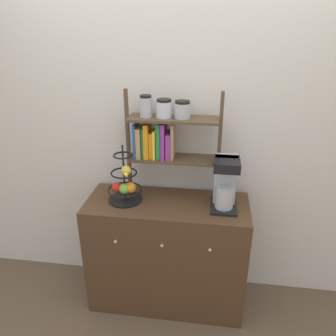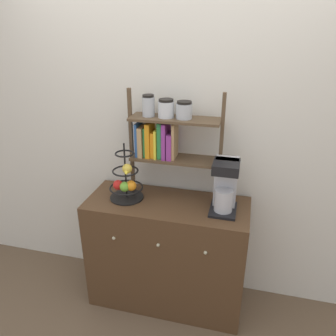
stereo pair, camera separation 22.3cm
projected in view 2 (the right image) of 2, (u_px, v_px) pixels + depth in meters
ground_plane at (159, 319)px, 2.49m from camera, size 12.00×12.00×0.00m
wall_back at (176, 136)px, 2.42m from camera, size 7.00×0.05×2.60m
sideboard at (167, 253)px, 2.52m from camera, size 1.17×0.49×0.89m
coffee_maker at (225, 185)px, 2.19m from camera, size 0.18×0.23×0.37m
fruit_stand at (126, 182)px, 2.34m from camera, size 0.25×0.25×0.42m
shelf_hutch at (165, 134)px, 2.27m from camera, size 0.67×0.20×0.78m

